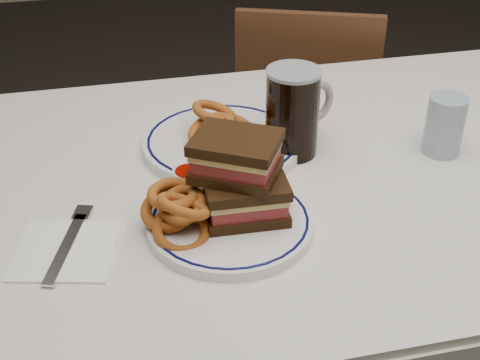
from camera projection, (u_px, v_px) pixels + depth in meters
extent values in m
cube|color=silver|center=(315.00, 174.00, 1.19)|extent=(1.26, 0.86, 0.03)
cylinder|color=#4A2A17|center=(41.00, 262.00, 1.57)|extent=(0.06, 0.06, 0.71)
cylinder|color=#4A2A17|center=(460.00, 204.00, 1.77)|extent=(0.06, 0.06, 0.71)
cube|color=silver|center=(256.00, 110.00, 1.58)|extent=(1.26, 0.01, 0.17)
cube|color=#4A2A17|center=(305.00, 132.00, 2.04)|extent=(0.49, 0.49, 0.04)
cylinder|color=#4A2A17|center=(353.00, 165.00, 2.26)|extent=(0.03, 0.03, 0.37)
cylinder|color=#4A2A17|center=(353.00, 221.00, 1.99)|extent=(0.03, 0.03, 0.37)
cylinder|color=#4A2A17|center=(258.00, 158.00, 2.30)|extent=(0.03, 0.03, 0.37)
cylinder|color=#4A2A17|center=(245.00, 212.00, 2.03)|extent=(0.03, 0.03, 0.37)
cube|color=#4A2A17|center=(306.00, 89.00, 1.77)|extent=(0.36, 0.16, 0.41)
cylinder|color=white|center=(230.00, 223.00, 1.02)|extent=(0.26, 0.26, 0.02)
torus|color=#090D47|center=(230.00, 219.00, 1.02)|extent=(0.24, 0.24, 0.00)
cube|color=black|center=(245.00, 210.00, 1.02)|extent=(0.13, 0.10, 0.02)
cube|color=maroon|center=(245.00, 200.00, 1.01)|extent=(0.12, 0.09, 0.02)
cube|color=tan|center=(245.00, 191.00, 1.01)|extent=(0.12, 0.10, 0.01)
cube|color=black|center=(245.00, 184.00, 1.00)|extent=(0.13, 0.10, 0.02)
cube|color=black|center=(236.00, 170.00, 1.00)|extent=(0.16, 0.15, 0.02)
cube|color=maroon|center=(236.00, 159.00, 0.99)|extent=(0.14, 0.14, 0.02)
cube|color=tan|center=(236.00, 150.00, 0.98)|extent=(0.15, 0.14, 0.01)
cube|color=black|center=(236.00, 142.00, 0.97)|extent=(0.16, 0.15, 0.02)
torus|color=brown|center=(181.00, 229.00, 0.98)|extent=(0.09, 0.08, 0.05)
torus|color=brown|center=(169.00, 209.00, 1.00)|extent=(0.09, 0.09, 0.05)
torus|color=brown|center=(198.00, 205.00, 1.01)|extent=(0.07, 0.07, 0.03)
torus|color=brown|center=(182.00, 205.00, 0.99)|extent=(0.08, 0.07, 0.05)
torus|color=brown|center=(173.00, 194.00, 0.99)|extent=(0.08, 0.08, 0.02)
torus|color=brown|center=(184.00, 206.00, 0.95)|extent=(0.09, 0.08, 0.06)
cylinder|color=silver|center=(189.00, 179.00, 1.08)|extent=(0.05, 0.05, 0.03)
cylinder|color=#830902|center=(189.00, 174.00, 1.08)|extent=(0.04, 0.04, 0.01)
cylinder|color=black|center=(292.00, 113.00, 1.18)|extent=(0.09, 0.09, 0.16)
cylinder|color=#91969F|center=(294.00, 72.00, 1.14)|extent=(0.10, 0.10, 0.01)
torus|color=#91969F|center=(316.00, 102.00, 1.20)|extent=(0.08, 0.05, 0.08)
cylinder|color=#8FA5B9|center=(445.00, 125.00, 1.19)|extent=(0.07, 0.07, 0.11)
cylinder|color=white|center=(222.00, 144.00, 1.23)|extent=(0.29, 0.29, 0.02)
torus|color=#090D47|center=(222.00, 139.00, 1.22)|extent=(0.28, 0.28, 0.01)
torus|color=brown|center=(231.00, 127.00, 1.24)|extent=(0.09, 0.09, 0.04)
torus|color=brown|center=(231.00, 128.00, 1.22)|extent=(0.08, 0.08, 0.04)
torus|color=brown|center=(212.00, 130.00, 1.19)|extent=(0.09, 0.09, 0.06)
torus|color=brown|center=(214.00, 112.00, 1.22)|extent=(0.09, 0.08, 0.05)
cube|color=white|center=(66.00, 250.00, 0.98)|extent=(0.17, 0.17, 0.00)
cube|color=silver|center=(66.00, 248.00, 0.98)|extent=(0.07, 0.16, 0.00)
cube|color=silver|center=(82.00, 213.00, 1.05)|extent=(0.04, 0.04, 0.00)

